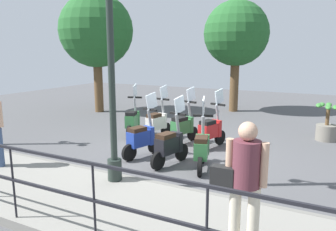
{
  "coord_description": "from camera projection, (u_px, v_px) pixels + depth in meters",
  "views": [
    {
      "loc": [
        -7.1,
        -3.21,
        2.52
      ],
      "look_at": [
        0.2,
        0.5,
        0.9
      ],
      "focal_mm": 35.0,
      "sensor_mm": 36.0,
      "label": 1
    }
  ],
  "objects": [
    {
      "name": "scooter_near_0",
      "position": [
        202.0,
        148.0,
        7.0
      ],
      "size": [
        1.2,
        0.54,
        1.54
      ],
      "rotation": [
        0.0,
        0.0,
        0.3
      ],
      "color": "black",
      "rests_on": "ground_plane"
    },
    {
      "name": "scooter_far_2",
      "position": [
        157.0,
        122.0,
        9.49
      ],
      "size": [
        1.23,
        0.46,
        1.54
      ],
      "rotation": [
        0.0,
        0.0,
        -0.15
      ],
      "color": "black",
      "rests_on": "ground_plane"
    },
    {
      "name": "scooter_far_0",
      "position": [
        211.0,
        130.0,
        8.57
      ],
      "size": [
        1.2,
        0.54,
        1.54
      ],
      "rotation": [
        0.0,
        0.0,
        -0.3
      ],
      "color": "black",
      "rests_on": "ground_plane"
    },
    {
      "name": "pedestrian_with_bag",
      "position": [
        244.0,
        177.0,
        3.8
      ],
      "size": [
        0.33,
        0.65,
        1.59
      ],
      "rotation": [
        0.0,
        0.0,
        0.03
      ],
      "color": "beige",
      "rests_on": "promenade_walkway"
    },
    {
      "name": "tree_large",
      "position": [
        96.0,
        31.0,
        13.19
      ],
      "size": [
        2.97,
        2.97,
        4.82
      ],
      "color": "brown",
      "rests_on": "ground_plane"
    },
    {
      "name": "potted_palm",
      "position": [
        327.0,
        125.0,
        9.3
      ],
      "size": [
        1.06,
        0.66,
        1.05
      ],
      "color": "slate",
      "rests_on": "ground_plane"
    },
    {
      "name": "scooter_far_1",
      "position": [
        183.0,
        126.0,
        9.0
      ],
      "size": [
        1.21,
        0.52,
        1.54
      ],
      "rotation": [
        0.0,
        0.0,
        -0.26
      ],
      "color": "black",
      "rests_on": "ground_plane"
    },
    {
      "name": "fence_railing",
      "position": [
        50.0,
        177.0,
        4.27
      ],
      "size": [
        0.04,
        16.03,
        1.07
      ],
      "color": "black",
      "rests_on": "promenade_walkway"
    },
    {
      "name": "scooter_near_2",
      "position": [
        142.0,
        138.0,
        7.82
      ],
      "size": [
        1.2,
        0.54,
        1.54
      ],
      "rotation": [
        0.0,
        0.0,
        -0.28
      ],
      "color": "black",
      "rests_on": "ground_plane"
    },
    {
      "name": "lamp_post_near",
      "position": [
        111.0,
        72.0,
        5.73
      ],
      "size": [
        0.26,
        0.9,
        4.51
      ],
      "color": "#232D28",
      "rests_on": "promenade_walkway"
    },
    {
      "name": "scooter_far_3",
      "position": [
        133.0,
        120.0,
        9.82
      ],
      "size": [
        1.2,
        0.55,
        1.54
      ],
      "rotation": [
        0.0,
        0.0,
        0.3
      ],
      "color": "black",
      "rests_on": "ground_plane"
    },
    {
      "name": "tree_distant",
      "position": [
        236.0,
        34.0,
        13.31
      ],
      "size": [
        2.65,
        2.65,
        4.55
      ],
      "color": "brown",
      "rests_on": "ground_plane"
    },
    {
      "name": "ground_plane",
      "position": [
        182.0,
        154.0,
        8.12
      ],
      "size": [
        28.0,
        28.0,
        0.0
      ],
      "primitive_type": "plane",
      "color": "#4C4C4F"
    },
    {
      "name": "scooter_near_1",
      "position": [
        170.0,
        144.0,
        7.27
      ],
      "size": [
        1.22,
        0.51,
        1.54
      ],
      "rotation": [
        0.0,
        0.0,
        -0.23
      ],
      "color": "black",
      "rests_on": "ground_plane"
    },
    {
      "name": "promenade_walkway",
      "position": [
        102.0,
        203.0,
        5.35
      ],
      "size": [
        2.2,
        20.0,
        0.15
      ],
      "color": "gray",
      "rests_on": "ground_plane"
    }
  ]
}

